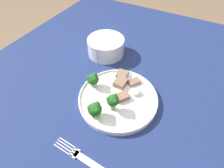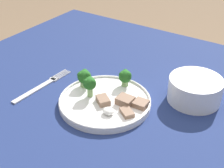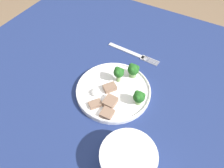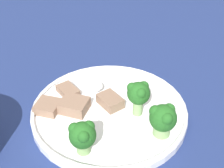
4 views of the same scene
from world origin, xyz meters
name	(u,v)px [view 4 (image 4 of 4)]	position (x,y,z in m)	size (l,w,h in m)	color
table	(89,134)	(0.00, 0.00, 0.62)	(1.17, 1.11, 0.71)	navy
dinner_plate	(109,111)	(-0.05, 0.03, 0.72)	(0.23, 0.23, 0.02)	white
broccoli_floret_near_rim_left	(139,94)	(-0.09, 0.03, 0.76)	(0.03, 0.03, 0.05)	#7FA866
broccoli_floret_center_left	(83,135)	(-0.04, 0.12, 0.75)	(0.04, 0.03, 0.05)	#7FA866
broccoli_floret_back_left	(163,118)	(-0.13, 0.06, 0.75)	(0.04, 0.04, 0.05)	#7FA866
meat_slice_front_slice	(74,106)	(0.00, 0.05, 0.73)	(0.04, 0.04, 0.02)	#846651
meat_slice_middle_slice	(68,91)	(0.03, 0.01, 0.73)	(0.04, 0.04, 0.01)	#846651
meat_slice_rear_slice	(110,101)	(-0.05, 0.02, 0.73)	(0.05, 0.04, 0.02)	#846651
meat_slice_edge_slice	(48,107)	(0.04, 0.06, 0.73)	(0.04, 0.04, 0.01)	#846651
sauce_dollop	(95,86)	(-0.01, -0.01, 0.73)	(0.03, 0.03, 0.02)	white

